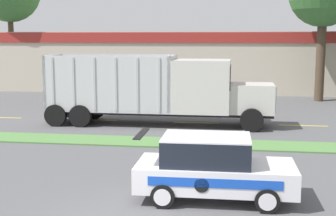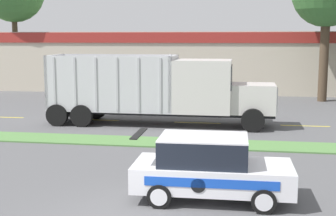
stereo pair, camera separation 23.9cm
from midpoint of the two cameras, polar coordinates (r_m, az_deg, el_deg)
The scene contains 8 objects.
grass_verge at distance 19.52m, azimuth 0.41°, elevation -4.25°, with size 120.00×1.80×0.06m, color #517F42.
centre_line_2 at distance 27.41m, azimuth -19.97°, elevation -1.10°, with size 2.40×0.14×0.01m, color yellow.
centre_line_3 at distance 25.31m, azimuth -9.13°, elevation -1.46°, with size 2.40×0.14×0.01m, color yellow.
centre_line_4 at distance 24.24m, azimuth 3.14°, elevation -1.80°, with size 2.40×0.14×0.01m, color yellow.
centre_line_5 at distance 24.36m, azimuth 15.90°, elevation -2.07°, with size 2.40×0.14×0.01m, color yellow.
dump_truck_lead at distance 23.33m, azimuth 1.13°, elevation 2.02°, with size 11.32×2.70×3.58m.
rally_car at distance 12.82m, azimuth 4.90°, elevation -7.22°, with size 4.29×2.04×1.78m.
store_building_backdrop at distance 42.07m, azimuth 1.84°, elevation 5.91°, with size 43.40×12.10×4.82m.
Camera 1 is at (2.53, -9.74, 4.37)m, focal length 50.00 mm.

